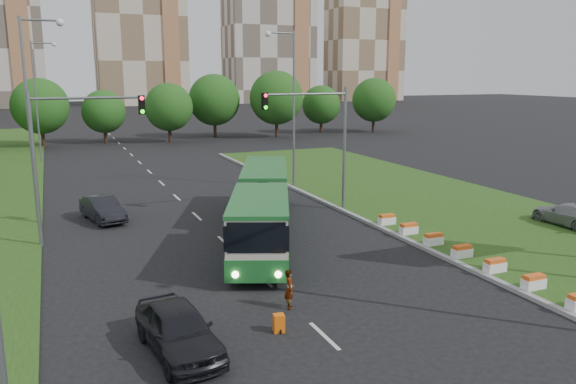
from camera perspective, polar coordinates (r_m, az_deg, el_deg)
name	(u,v)px	position (r m, az deg, el deg)	size (l,w,h in m)	color
ground	(324,269)	(26.09, 3.71, -7.86)	(360.00, 360.00, 0.00)	black
grass_median	(443,206)	(39.39, 15.50, -1.36)	(14.00, 60.00, 0.15)	#244814
median_kerb	(353,215)	(35.56, 6.66, -2.38)	(0.30, 60.00, 0.18)	gray
lane_markings	(171,192)	(43.58, -11.77, -0.02)	(0.20, 100.00, 0.01)	beige
flower_planters	(462,251)	(28.41, 17.26, -5.77)	(1.10, 13.70, 0.60)	white
traffic_mast_median	(322,130)	(35.81, 3.50, 6.33)	(5.76, 0.32, 8.00)	slate
traffic_mast_left	(67,143)	(31.11, -21.56, 4.69)	(5.76, 0.32, 8.00)	slate
street_lamps	(202,124)	(33.04, -8.75, 6.88)	(36.00, 60.00, 12.00)	slate
tree_line	(212,106)	(79.87, -7.69, 8.68)	(120.00, 8.00, 9.00)	#1A4813
apartment_tower_ceast	(139,17)	(174.64, -14.90, 16.81)	(25.00, 15.00, 50.00)	beige
apartment_tower_east	(269,27)	(184.77, -1.99, 16.43)	(27.00, 15.00, 47.00)	beige
midrise_east	(364,41)	(199.75, 7.77, 14.98)	(24.00, 14.00, 40.00)	beige
articulated_bus	(257,205)	(31.06, -3.12, -1.31)	(2.66, 17.07, 2.81)	beige
car_left_near	(178,329)	(18.80, -11.07, -13.54)	(1.89, 4.69, 1.60)	black
car_left_far	(103,209)	(36.12, -18.31, -1.63)	(1.57, 4.49, 1.48)	black
car_median	(569,214)	(36.57, 26.67, -2.03)	(1.85, 4.56, 1.32)	gray
pedestrian	(290,289)	(21.69, 0.15, -9.83)	(0.56, 0.37, 1.54)	gray
shopping_trolley	(279,323)	(20.01, -0.93, -13.19)	(0.38, 0.40, 0.64)	orange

